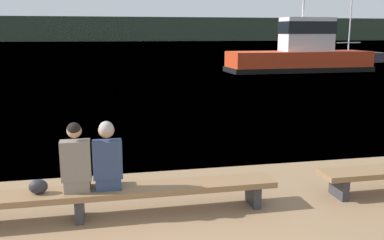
% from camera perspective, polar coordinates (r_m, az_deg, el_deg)
% --- Properties ---
extents(water_surface, '(240.00, 240.00, 0.00)m').
position_cam_1_polar(water_surface, '(128.05, -12.07, 10.17)').
color(water_surface, teal).
rests_on(water_surface, ground).
extents(far_shoreline, '(600.00, 12.00, 7.27)m').
position_cam_1_polar(far_shoreline, '(138.79, -12.14, 11.76)').
color(far_shoreline, '#2D3D2D').
rests_on(far_shoreline, ground).
extents(bench_main, '(5.95, 0.52, 0.44)m').
position_cam_1_polar(bench_main, '(6.53, -14.84, -9.79)').
color(bench_main, brown).
rests_on(bench_main, ground).
extents(person_left, '(0.42, 0.39, 1.02)m').
position_cam_1_polar(person_left, '(6.36, -15.21, -5.37)').
color(person_left, '#70665B').
rests_on(person_left, bench_main).
extents(person_right, '(0.42, 0.40, 1.02)m').
position_cam_1_polar(person_right, '(6.34, -11.21, -5.08)').
color(person_right, navy).
rests_on(person_right, bench_main).
extents(shopping_bag, '(0.26, 0.18, 0.21)m').
position_cam_1_polar(shopping_bag, '(6.52, -19.81, -8.36)').
color(shopping_bag, '#232328').
rests_on(shopping_bag, bench_main).
extents(tugboat_red, '(10.22, 3.14, 6.08)m').
position_cam_1_polar(tugboat_red, '(31.12, 14.31, 8.45)').
color(tugboat_red, red).
rests_on(tugboat_red, water_surface).
extents(moored_sailboat, '(6.80, 4.19, 6.24)m').
position_cam_1_polar(moored_sailboat, '(41.82, 20.35, 7.84)').
color(moored_sailboat, '#333338').
rests_on(moored_sailboat, water_surface).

